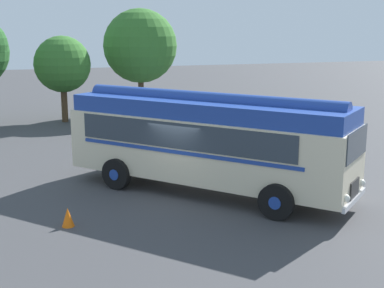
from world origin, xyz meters
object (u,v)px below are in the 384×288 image
(vintage_bus, at_px, (207,139))
(traffic_cone, at_px, (68,217))
(car_mid_left, at_px, (175,114))
(car_near_left, at_px, (126,117))

(vintage_bus, distance_m, traffic_cone, 5.45)
(car_mid_left, xyz_separation_m, traffic_cone, (-7.41, -13.23, -0.57))
(car_near_left, distance_m, traffic_cone, 13.95)
(vintage_bus, distance_m, car_mid_left, 11.82)
(car_near_left, bearing_deg, traffic_cone, -109.32)
(traffic_cone, bearing_deg, car_near_left, 70.68)
(car_near_left, xyz_separation_m, car_mid_left, (2.80, 0.07, 0.00))
(vintage_bus, relative_size, car_near_left, 2.18)
(vintage_bus, bearing_deg, car_mid_left, 77.76)
(vintage_bus, xyz_separation_m, traffic_cone, (-4.91, -1.72, -1.62))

